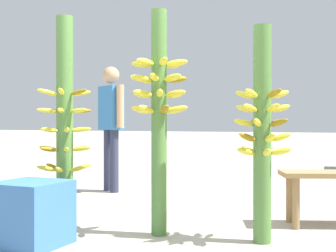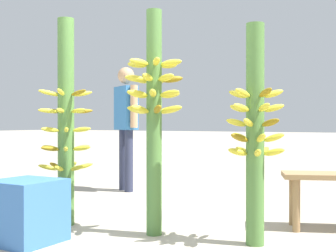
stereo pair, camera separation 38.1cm
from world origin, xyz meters
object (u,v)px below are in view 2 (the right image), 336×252
object	(u,v)px
banana_stalk_right	(255,132)
vendor_person	(126,117)
banana_stalk_left	(66,123)
produce_crate	(26,211)
banana_stalk_center	(154,112)

from	to	relation	value
banana_stalk_right	vendor_person	world-z (taller)	vendor_person
banana_stalk_left	vendor_person	xyz separation A→B (m)	(-0.71, 1.87, 0.08)
vendor_person	produce_crate	distance (m)	2.70
banana_stalk_left	banana_stalk_right	xyz separation A→B (m)	(1.60, 0.19, -0.06)
banana_stalk_right	vendor_person	size ratio (longest dim) A/B	1.00
vendor_person	banana_stalk_right	bearing A→B (deg)	174.44
banana_stalk_left	produce_crate	xyz separation A→B (m)	(0.15, -0.58, -0.63)
banana_stalk_center	produce_crate	bearing A→B (deg)	-135.83
banana_stalk_center	banana_stalk_right	distance (m)	0.79
banana_stalk_left	banana_stalk_center	size ratio (longest dim) A/B	1.01
produce_crate	banana_stalk_right	bearing A→B (deg)	27.90
banana_stalk_right	banana_stalk_left	bearing A→B (deg)	-173.37
vendor_person	produce_crate	size ratio (longest dim) A/B	3.47
banana_stalk_left	banana_stalk_center	world-z (taller)	banana_stalk_left
banana_stalk_right	produce_crate	size ratio (longest dim) A/B	3.46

